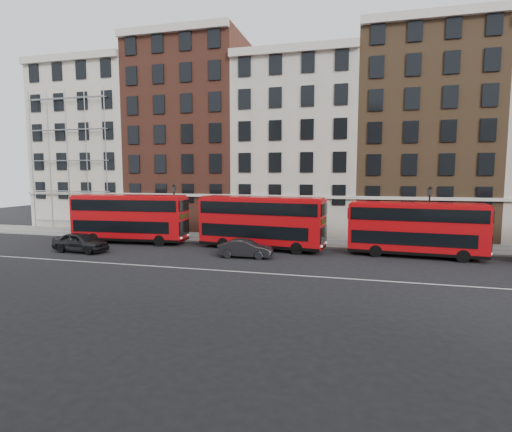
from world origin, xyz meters
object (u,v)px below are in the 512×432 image
(bus_b, at_px, (261,221))
(car_rear, at_px, (81,242))
(bus_a, at_px, (129,217))
(bus_c, at_px, (415,228))
(car_front, at_px, (245,249))

(bus_b, bearing_deg, car_rear, -154.37)
(bus_a, height_order, bus_c, bus_a)
(bus_a, relative_size, car_front, 2.60)
(bus_a, relative_size, bus_c, 1.06)
(bus_a, height_order, car_front, bus_a)
(car_rear, bearing_deg, bus_b, -66.12)
(bus_b, height_order, car_front, bus_b)
(bus_a, distance_m, car_front, 13.02)
(bus_a, bearing_deg, car_rear, -110.81)
(bus_c, xyz_separation_m, car_rear, (-26.68, -4.97, -1.47))
(bus_b, relative_size, car_front, 2.62)
(bus_a, bearing_deg, car_front, -19.92)
(bus_a, distance_m, bus_c, 25.16)
(bus_b, bearing_deg, bus_a, -173.54)
(bus_c, height_order, car_front, bus_c)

